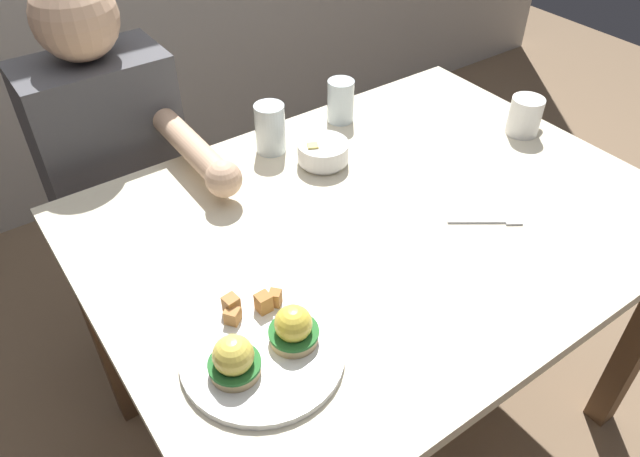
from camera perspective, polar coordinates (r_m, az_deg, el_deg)
The scene contains 9 objects.
ground_plane at distance 1.82m, azimuth 4.24°, elevation -17.05°, with size 6.00×6.00×0.00m, color #7F664C.
dining_table at distance 1.33m, azimuth 5.55°, elevation -2.24°, with size 1.20×0.90×0.74m.
eggs_benedict_plate at distance 0.98m, azimuth -5.53°, elevation -11.29°, with size 0.27×0.27×0.09m.
fruit_bowl at distance 1.40m, azimuth 0.27°, elevation 7.28°, with size 0.12×0.12×0.06m.
coffee_mug at distance 1.59m, azimuth 19.09°, elevation 10.26°, with size 0.11×0.08×0.09m.
fork at distance 1.29m, azimuth 15.92°, elevation 0.70°, with size 0.14×0.10×0.00m.
water_glass_near at distance 1.44m, azimuth -4.77°, elevation 9.30°, with size 0.07×0.07×0.12m.
water_glass_far at distance 1.56m, azimuth 1.97°, elevation 11.89°, with size 0.07×0.07×0.11m.
diner_person at distance 1.62m, azimuth -18.51°, elevation 5.08°, with size 0.34×0.54×1.14m.
Camera 1 is at (-0.67, -0.72, 1.53)m, focal length 33.46 mm.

